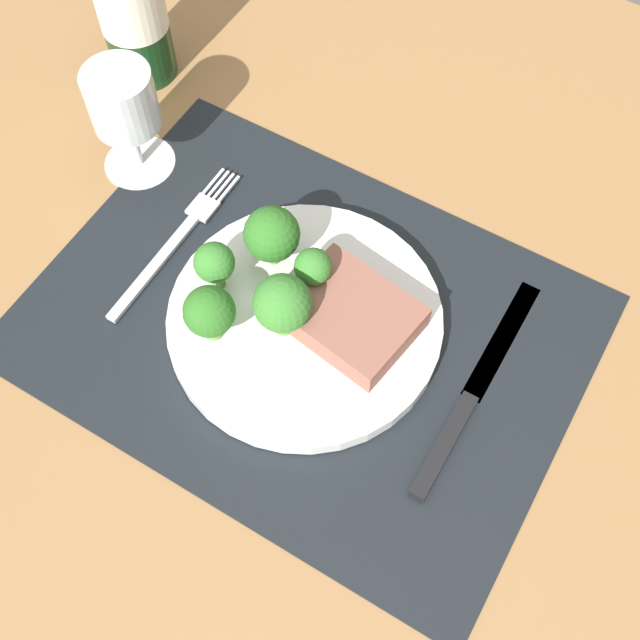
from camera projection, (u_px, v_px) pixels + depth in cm
name	position (u px, v px, depth cm)	size (l,w,h in cm)	color
ground_plane	(305.00, 334.00, 72.97)	(140.00, 110.00, 3.00)	#996D42
placemat	(305.00, 326.00, 71.52)	(47.48, 35.15, 0.30)	black
plate	(305.00, 321.00, 70.69)	(24.08, 24.08, 1.60)	white
steak	(351.00, 316.00, 68.52)	(10.64, 8.39, 2.60)	#8C5647
broccoli_front_edge	(313.00, 269.00, 68.52)	(3.28, 3.28, 5.20)	#5B8942
broccoli_near_steak	(272.00, 234.00, 69.49)	(4.95, 4.95, 6.39)	#6B994C
broccoli_center	(282.00, 304.00, 66.30)	(4.98, 4.98, 6.34)	#5B8942
broccoli_back_left	(209.00, 312.00, 66.31)	(4.40, 4.40, 5.71)	#6B994C
broccoli_near_fork	(214.00, 263.00, 68.63)	(3.59, 3.59, 5.31)	#5B8942
fork	(176.00, 240.00, 75.47)	(2.40, 19.20, 0.50)	silver
knife	(468.00, 402.00, 67.48)	(1.80, 23.00, 0.80)	black
wine_glass	(124.00, 107.00, 73.78)	(7.05, 7.05, 11.75)	silver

